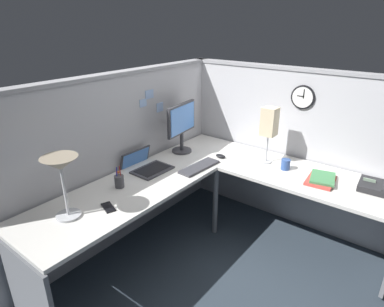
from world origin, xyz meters
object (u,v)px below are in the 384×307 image
object	(u,v)px
desk_lamp_dome	(61,169)
coffee_mug	(286,164)
keyboard	(199,167)
office_phone	(374,187)
cell_phone	(108,207)
wall_clock	(303,97)
pen_cup	(119,181)
monitor	(182,124)
desk_lamp_paper	(269,123)
book_stack	(321,179)
laptop	(145,165)
computer_mouse	(221,156)

from	to	relation	value
desk_lamp_dome	coffee_mug	distance (m)	1.88
keyboard	office_phone	bearing A→B (deg)	-66.27
cell_phone	wall_clock	bearing A→B (deg)	-2.10
pen_cup	office_phone	bearing A→B (deg)	-54.15
keyboard	coffee_mug	xyz separation A→B (m)	(0.45, -0.63, 0.04)
coffee_mug	wall_clock	bearing A→B (deg)	6.25
monitor	keyboard	xyz separation A→B (m)	(-0.21, -0.38, -0.28)
cell_phone	coffee_mug	size ratio (longest dim) A/B	1.50
cell_phone	desk_lamp_paper	size ratio (longest dim) A/B	0.27
desk_lamp_dome	desk_lamp_paper	size ratio (longest dim) A/B	0.84
pen_cup	coffee_mug	world-z (taller)	pen_cup
pen_cup	coffee_mug	distance (m)	1.47
pen_cup	keyboard	bearing A→B (deg)	-23.24
desk_lamp_dome	book_stack	world-z (taller)	desk_lamp_dome
monitor	book_stack	distance (m)	1.39
desk_lamp_dome	book_stack	size ratio (longest dim) A/B	1.42
laptop	keyboard	distance (m)	0.50
laptop	desk_lamp_dome	distance (m)	0.96
computer_mouse	coffee_mug	distance (m)	0.62
office_phone	monitor	bearing A→B (deg)	99.40
book_stack	coffee_mug	bearing A→B (deg)	82.44
pen_cup	office_phone	size ratio (longest dim) A/B	0.84
laptop	keyboard	bearing A→B (deg)	-52.47
book_stack	coffee_mug	world-z (taller)	coffee_mug
computer_mouse	desk_lamp_paper	distance (m)	0.57
keyboard	coffee_mug	distance (m)	0.78
cell_phone	book_stack	size ratio (longest dim) A/B	0.46
desk_lamp_paper	wall_clock	xyz separation A→B (m)	(0.29, -0.17, 0.21)
cell_phone	keyboard	bearing A→B (deg)	13.24
office_phone	laptop	bearing A→B (deg)	114.72
laptop	wall_clock	world-z (taller)	wall_clock
laptop	pen_cup	world-z (taller)	pen_cup
cell_phone	laptop	bearing A→B (deg)	43.52
keyboard	coffee_mug	bearing A→B (deg)	-50.87
pen_cup	cell_phone	size ratio (longest dim) A/B	1.25
keyboard	cell_phone	distance (m)	0.95
laptop	desk_lamp_paper	xyz separation A→B (m)	(0.80, -0.81, 0.36)
pen_cup	book_stack	bearing A→B (deg)	-49.05
office_phone	desk_lamp_paper	world-z (taller)	desk_lamp_paper
monitor	desk_lamp_paper	xyz separation A→B (m)	(0.28, -0.80, 0.09)
pen_cup	wall_clock	bearing A→B (deg)	-31.07
keyboard	book_stack	bearing A→B (deg)	-63.66
computer_mouse	desk_lamp_dome	xyz separation A→B (m)	(-1.51, 0.27, 0.35)
keyboard	book_stack	world-z (taller)	book_stack
desk_lamp_dome	pen_cup	world-z (taller)	desk_lamp_dome
wall_clock	desk_lamp_dome	bearing A→B (deg)	157.01
monitor	cell_phone	distance (m)	1.22
desk_lamp_paper	coffee_mug	world-z (taller)	desk_lamp_paper
laptop	pen_cup	bearing A→B (deg)	-165.48
book_stack	computer_mouse	bearing A→B (deg)	95.37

